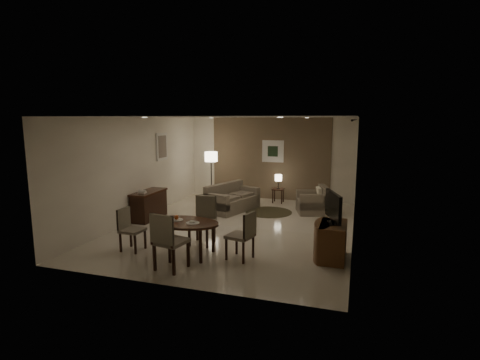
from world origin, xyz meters
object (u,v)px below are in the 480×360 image
(chair_right, at_px, (240,235))
(armchair, at_px, (312,200))
(side_table, at_px, (278,196))
(dining_table, at_px, (184,238))
(chair_left, at_px, (132,230))
(floor_lamp, at_px, (211,177))
(console_desk, at_px, (149,205))
(tv_cabinet, at_px, (333,241))
(chair_far, at_px, (202,221))
(chair_near, at_px, (171,241))
(sofa, at_px, (233,197))

(chair_right, xyz_separation_m, armchair, (0.90, 3.99, -0.08))
(side_table, bearing_deg, dining_table, -99.09)
(armchair, bearing_deg, dining_table, -43.45)
(chair_left, relative_size, floor_lamp, 0.54)
(console_desk, xyz_separation_m, tv_cabinet, (4.89, -1.50, -0.03))
(dining_table, distance_m, chair_far, 0.71)
(tv_cabinet, xyz_separation_m, chair_left, (-3.92, -0.75, 0.08))
(tv_cabinet, distance_m, side_table, 4.89)
(console_desk, xyz_separation_m, side_table, (2.89, 2.96, -0.15))
(dining_table, height_order, chair_far, chair_far)
(chair_left, distance_m, chair_right, 2.23)
(side_table, bearing_deg, chair_right, -86.53)
(chair_near, distance_m, floor_lamp, 5.64)
(chair_far, bearing_deg, armchair, 60.93)
(chair_far, distance_m, side_table, 4.50)
(chair_left, bearing_deg, floor_lamp, 4.42)
(chair_left, height_order, armchair, chair_left)
(console_desk, relative_size, chair_far, 1.18)
(dining_table, xyz_separation_m, chair_right, (1.12, 0.12, 0.13))
(chair_near, bearing_deg, dining_table, -71.27)
(console_desk, xyz_separation_m, chair_left, (0.97, -2.25, 0.06))
(armchair, bearing_deg, console_desk, -81.66)
(chair_near, xyz_separation_m, armchair, (1.91, 4.83, -0.14))
(chair_near, height_order, chair_far, chair_near)
(chair_left, distance_m, side_table, 5.55)
(dining_table, bearing_deg, floor_lamp, 105.59)
(sofa, height_order, side_table, sofa)
(tv_cabinet, bearing_deg, console_desk, 162.95)
(tv_cabinet, height_order, chair_left, chair_left)
(dining_table, distance_m, sofa, 3.71)
(sofa, bearing_deg, tv_cabinet, -115.83)
(console_desk, distance_m, chair_far, 2.62)
(console_desk, relative_size, armchair, 1.38)
(tv_cabinet, height_order, chair_near, chair_near)
(chair_far, relative_size, chair_right, 1.08)
(tv_cabinet, xyz_separation_m, side_table, (-2.00, 4.46, -0.12))
(floor_lamp, bearing_deg, side_table, 10.05)
(console_desk, distance_m, side_table, 4.14)
(chair_far, relative_size, armchair, 1.17)
(chair_near, distance_m, chair_right, 1.31)
(chair_left, distance_m, sofa, 3.90)
(floor_lamp, bearing_deg, chair_left, -87.40)
(side_table, relative_size, floor_lamp, 0.29)
(chair_right, bearing_deg, floor_lamp, -138.82)
(tv_cabinet, distance_m, chair_right, 1.78)
(tv_cabinet, height_order, chair_far, chair_far)
(console_desk, distance_m, sofa, 2.41)
(armchair, xyz_separation_m, floor_lamp, (-3.34, 0.62, 0.42))
(console_desk, bearing_deg, tv_cabinet, -17.05)
(console_desk, distance_m, floor_lamp, 2.73)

